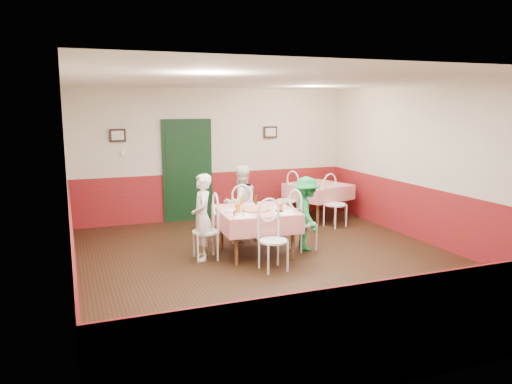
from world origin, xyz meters
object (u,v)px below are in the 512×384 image
object	(u,v)px
second_table	(318,202)
beer_bottle	(256,199)
wallet	(279,211)
diner_right	(306,214)
main_table	(256,232)
glass_b	(281,207)
glass_c	(242,201)
chair_second_a	(286,201)
chair_far	(242,217)
diner_left	(202,217)
diner_far	(241,203)
chair_left	(205,232)
chair_near	(273,241)
chair_right	(303,224)
chair_second_b	(335,205)
glass_a	(238,209)
pizza	(256,209)

from	to	relation	value
second_table	beer_bottle	size ratio (longest dim) A/B	5.61
wallet	diner_right	size ratio (longest dim) A/B	0.09
main_table	glass_b	xyz separation A→B (m)	(0.34, -0.24, 0.45)
main_table	glass_c	bearing A→B (deg)	103.20
wallet	diner_right	world-z (taller)	diner_right
glass_c	beer_bottle	xyz separation A→B (m)	(0.24, -0.04, 0.04)
second_table	diner_right	distance (m)	2.42
chair_second_a	chair_far	bearing A→B (deg)	-68.20
glass_b	beer_bottle	size ratio (longest dim) A/B	0.62
chair_far	diner_left	xyz separation A→B (m)	(-0.95, -0.80, 0.24)
diner_far	chair_left	bearing A→B (deg)	35.39
glass_c	diner_far	bearing A→B (deg)	72.76
chair_near	chair_second_a	bearing A→B (deg)	58.70
chair_right	chair_second_a	distance (m)	2.11
chair_second_b	glass_b	size ratio (longest dim) A/B	7.26
chair_right	second_table	bearing A→B (deg)	-43.71
second_table	chair_near	size ratio (longest dim) A/B	1.24
glass_a	beer_bottle	world-z (taller)	beer_bottle
chair_far	chair_second_b	world-z (taller)	same
second_table	glass_a	world-z (taller)	glass_a
chair_second_b	pizza	world-z (taller)	chair_second_b
glass_a	diner_left	world-z (taller)	diner_left
chair_far	wallet	world-z (taller)	chair_far
chair_left	chair_right	world-z (taller)	same
chair_far	diner_right	xyz separation A→B (m)	(0.85, -0.90, 0.18)
main_table	diner_right	distance (m)	0.94
glass_a	diner_far	distance (m)	1.19
glass_b	diner_right	size ratio (longest dim) A/B	0.10
chair_far	chair_near	xyz separation A→B (m)	(-0.10, -1.70, 0.00)
diner_left	glass_a	bearing A→B (deg)	75.27
chair_second_a	diner_far	size ratio (longest dim) A/B	0.65
chair_near	glass_c	world-z (taller)	chair_near
chair_near	diner_right	size ratio (longest dim) A/B	0.71
diner_right	chair_second_b	bearing A→B (deg)	-34.84
chair_right	chair_second_b	size ratio (longest dim) A/B	1.00
chair_right	chair_far	world-z (taller)	same
chair_second_a	chair_second_b	size ratio (longest dim) A/B	1.00
chair_left	beer_bottle	size ratio (longest dim) A/B	4.51
main_table	chair_second_a	distance (m)	2.45
glass_a	chair_right	bearing A→B (deg)	7.06
glass_c	diner_right	size ratio (longest dim) A/B	0.10
chair_left	chair_right	size ratio (longest dim) A/B	1.00
wallet	chair_far	bearing A→B (deg)	104.48
chair_second_a	diner_left	xyz separation A→B (m)	(-2.35, -1.92, 0.24)
glass_a	diner_right	world-z (taller)	diner_right
glass_b	glass_a	bearing A→B (deg)	176.96
chair_left	chair_far	bearing A→B (deg)	134.96
second_table	chair_far	size ratio (longest dim) A/B	1.24
second_table	chair_right	bearing A→B (deg)	-123.80
wallet	diner_left	bearing A→B (deg)	165.99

